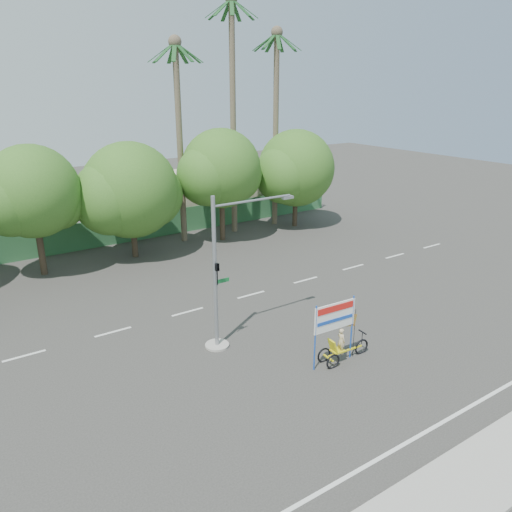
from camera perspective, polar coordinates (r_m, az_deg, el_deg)
ground at (r=21.69m, az=6.85°, el=-12.69°), size 120.00×120.00×0.00m
sidewalk_near at (r=17.87m, az=23.95°, el=-22.23°), size 50.00×2.40×0.12m
fence at (r=38.75m, az=-14.19°, el=3.05°), size 38.00×0.08×2.00m
building_right at (r=45.65m, az=-6.80°, el=6.95°), size 14.00×8.00×3.60m
tree_left at (r=32.79m, az=-24.23°, el=6.37°), size 6.66×5.60×8.07m
tree_center at (r=34.38m, az=-14.26°, el=6.99°), size 7.62×6.40×7.85m
tree_right at (r=37.13m, az=-4.06°, el=9.62°), size 6.90×5.80×8.36m
tree_far_right at (r=41.12m, az=4.54°, el=9.71°), size 7.38×6.20×7.94m
palm_tall at (r=38.95m, az=-2.68°, el=17.82°), size 3.73×3.79×17.45m
palm_mid at (r=41.22m, az=2.30°, el=16.42°), size 3.73×3.79×15.45m
palm_short at (r=36.89m, az=-8.83°, el=15.05°), size 3.73×3.79×14.45m
traffic_signal at (r=22.10m, az=-3.96°, el=-3.43°), size 4.72×1.10×7.00m
trike_billboard at (r=21.73m, az=9.45°, el=-9.09°), size 3.04×0.73×2.99m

